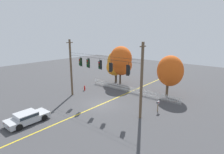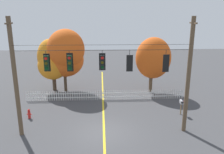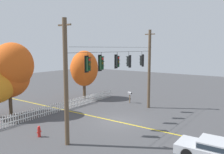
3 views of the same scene
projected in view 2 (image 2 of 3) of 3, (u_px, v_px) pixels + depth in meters
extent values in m
plane|color=#424244|center=(104.00, 132.00, 16.55)|extent=(80.00, 80.00, 0.00)
cube|color=gold|center=(104.00, 132.00, 16.55)|extent=(0.16, 36.00, 0.01)
cylinder|color=brown|center=(15.00, 79.00, 15.17)|extent=(0.29, 0.29, 8.19)
cylinder|color=brown|center=(188.00, 77.00, 15.74)|extent=(0.29, 0.29, 8.19)
cube|color=brown|center=(9.00, 23.00, 14.20)|extent=(0.10, 1.10, 0.10)
cube|color=brown|center=(193.00, 23.00, 14.77)|extent=(0.10, 1.10, 0.10)
cylinder|color=black|center=(103.00, 50.00, 14.95)|extent=(11.57, 0.02, 0.02)
cylinder|color=black|center=(103.00, 45.00, 14.60)|extent=(11.57, 0.02, 0.02)
cylinder|color=black|center=(46.00, 53.00, 14.81)|extent=(0.03, 0.03, 0.33)
cube|color=black|center=(47.00, 63.00, 15.11)|extent=(0.43, 0.02, 1.21)
cube|color=black|center=(47.00, 63.00, 14.99)|extent=(0.30, 0.24, 0.98)
cylinder|color=red|center=(46.00, 59.00, 14.77)|extent=(0.20, 0.03, 0.20)
cube|color=black|center=(45.00, 57.00, 14.70)|extent=(0.22, 0.12, 0.06)
cylinder|color=#463B09|center=(46.00, 63.00, 14.86)|extent=(0.20, 0.03, 0.20)
cube|color=black|center=(46.00, 62.00, 14.78)|extent=(0.22, 0.12, 0.06)
cylinder|color=#073513|center=(46.00, 68.00, 14.94)|extent=(0.20, 0.03, 0.20)
cube|color=black|center=(46.00, 67.00, 14.87)|extent=(0.22, 0.12, 0.06)
cylinder|color=black|center=(69.00, 53.00, 14.88)|extent=(0.03, 0.03, 0.31)
cube|color=black|center=(70.00, 62.00, 15.18)|extent=(0.43, 0.02, 1.26)
cube|color=black|center=(70.00, 63.00, 15.06)|extent=(0.30, 0.24, 1.02)
cylinder|color=red|center=(69.00, 58.00, 14.84)|extent=(0.20, 0.03, 0.20)
cube|color=black|center=(69.00, 56.00, 14.76)|extent=(0.22, 0.12, 0.06)
cylinder|color=#463B09|center=(69.00, 63.00, 14.93)|extent=(0.20, 0.03, 0.20)
cube|color=black|center=(69.00, 62.00, 14.85)|extent=(0.22, 0.12, 0.06)
cylinder|color=#073513|center=(70.00, 68.00, 15.02)|extent=(0.20, 0.03, 0.20)
cube|color=black|center=(70.00, 67.00, 14.94)|extent=(0.22, 0.12, 0.06)
cylinder|color=black|center=(102.00, 53.00, 14.99)|extent=(0.03, 0.03, 0.33)
cube|color=black|center=(102.00, 62.00, 15.28)|extent=(0.43, 0.02, 1.17)
cube|color=black|center=(102.00, 62.00, 15.16)|extent=(0.30, 0.24, 0.95)
cylinder|color=red|center=(102.00, 58.00, 14.94)|extent=(0.20, 0.03, 0.20)
cube|color=black|center=(102.00, 56.00, 14.87)|extent=(0.22, 0.12, 0.06)
cylinder|color=#463B09|center=(102.00, 63.00, 15.03)|extent=(0.20, 0.03, 0.20)
cube|color=black|center=(102.00, 61.00, 14.95)|extent=(0.22, 0.12, 0.06)
cylinder|color=#073513|center=(102.00, 67.00, 15.11)|extent=(0.20, 0.03, 0.20)
cube|color=black|center=(102.00, 66.00, 15.04)|extent=(0.22, 0.12, 0.06)
cylinder|color=black|center=(130.00, 53.00, 15.09)|extent=(0.03, 0.03, 0.42)
cube|color=black|center=(130.00, 63.00, 15.14)|extent=(0.43, 0.02, 1.12)
cube|color=black|center=(129.00, 63.00, 15.26)|extent=(0.30, 0.24, 0.90)
cylinder|color=red|center=(129.00, 58.00, 15.31)|extent=(0.20, 0.03, 0.20)
cube|color=black|center=(129.00, 56.00, 15.32)|extent=(0.22, 0.12, 0.06)
cylinder|color=#463B09|center=(129.00, 62.00, 15.39)|extent=(0.20, 0.03, 0.20)
cube|color=black|center=(129.00, 61.00, 15.40)|extent=(0.22, 0.12, 0.06)
cylinder|color=#073513|center=(129.00, 67.00, 15.47)|extent=(0.20, 0.03, 0.20)
cube|color=black|center=(129.00, 65.00, 15.48)|extent=(0.22, 0.12, 0.06)
cylinder|color=black|center=(166.00, 53.00, 15.20)|extent=(0.03, 0.03, 0.41)
cube|color=black|center=(166.00, 63.00, 15.26)|extent=(0.43, 0.02, 1.20)
cube|color=black|center=(165.00, 63.00, 15.39)|extent=(0.30, 0.24, 0.97)
cylinder|color=red|center=(165.00, 58.00, 15.43)|extent=(0.20, 0.03, 0.20)
cube|color=black|center=(165.00, 56.00, 15.44)|extent=(0.22, 0.12, 0.06)
cylinder|color=#463B09|center=(165.00, 63.00, 15.52)|extent=(0.20, 0.03, 0.20)
cube|color=black|center=(165.00, 61.00, 15.53)|extent=(0.22, 0.12, 0.06)
cylinder|color=#073513|center=(165.00, 67.00, 15.60)|extent=(0.20, 0.03, 0.20)
cube|color=black|center=(165.00, 65.00, 15.62)|extent=(0.22, 0.12, 0.06)
cube|color=white|center=(26.00, 97.00, 22.33)|extent=(0.06, 0.04, 0.98)
cube|color=white|center=(29.00, 96.00, 22.34)|extent=(0.06, 0.04, 0.98)
cube|color=white|center=(31.00, 96.00, 22.35)|extent=(0.06, 0.04, 0.98)
cube|color=white|center=(33.00, 96.00, 22.36)|extent=(0.06, 0.04, 0.98)
cube|color=white|center=(36.00, 96.00, 22.37)|extent=(0.06, 0.04, 0.98)
cube|color=white|center=(38.00, 96.00, 22.38)|extent=(0.06, 0.04, 0.98)
cube|color=white|center=(40.00, 96.00, 22.39)|extent=(0.06, 0.04, 0.98)
cube|color=white|center=(43.00, 96.00, 22.40)|extent=(0.06, 0.04, 0.98)
cube|color=white|center=(45.00, 96.00, 22.41)|extent=(0.06, 0.04, 0.98)
cube|color=white|center=(47.00, 96.00, 22.42)|extent=(0.06, 0.04, 0.98)
cube|color=white|center=(50.00, 96.00, 22.43)|extent=(0.06, 0.04, 0.98)
cube|color=white|center=(52.00, 96.00, 22.45)|extent=(0.06, 0.04, 0.98)
cube|color=white|center=(54.00, 96.00, 22.46)|extent=(0.06, 0.04, 0.98)
cube|color=white|center=(57.00, 96.00, 22.47)|extent=(0.06, 0.04, 0.98)
cube|color=white|center=(59.00, 96.00, 22.48)|extent=(0.06, 0.04, 0.98)
cube|color=white|center=(61.00, 96.00, 22.49)|extent=(0.06, 0.04, 0.98)
cube|color=white|center=(63.00, 96.00, 22.50)|extent=(0.06, 0.04, 0.98)
cube|color=white|center=(66.00, 96.00, 22.51)|extent=(0.06, 0.04, 0.98)
cube|color=white|center=(68.00, 96.00, 22.52)|extent=(0.06, 0.04, 0.98)
cube|color=white|center=(70.00, 96.00, 22.53)|extent=(0.06, 0.04, 0.98)
cube|color=white|center=(73.00, 96.00, 22.54)|extent=(0.06, 0.04, 0.98)
cube|color=white|center=(75.00, 96.00, 22.55)|extent=(0.06, 0.04, 0.98)
cube|color=white|center=(77.00, 96.00, 22.56)|extent=(0.06, 0.04, 0.98)
cube|color=white|center=(79.00, 96.00, 22.57)|extent=(0.06, 0.04, 0.98)
cube|color=white|center=(82.00, 96.00, 22.59)|extent=(0.06, 0.04, 0.98)
cube|color=white|center=(84.00, 96.00, 22.60)|extent=(0.06, 0.04, 0.98)
cube|color=white|center=(86.00, 96.00, 22.61)|extent=(0.06, 0.04, 0.98)
cube|color=white|center=(89.00, 95.00, 22.62)|extent=(0.06, 0.04, 0.98)
cube|color=white|center=(91.00, 95.00, 22.63)|extent=(0.06, 0.04, 0.98)
cube|color=white|center=(93.00, 95.00, 22.64)|extent=(0.06, 0.04, 0.98)
cube|color=white|center=(95.00, 95.00, 22.65)|extent=(0.06, 0.04, 0.98)
cube|color=white|center=(98.00, 95.00, 22.66)|extent=(0.06, 0.04, 0.98)
cube|color=white|center=(100.00, 95.00, 22.67)|extent=(0.06, 0.04, 0.98)
cube|color=white|center=(102.00, 95.00, 22.68)|extent=(0.06, 0.04, 0.98)
cube|color=white|center=(104.00, 95.00, 22.69)|extent=(0.06, 0.04, 0.98)
cube|color=white|center=(107.00, 95.00, 22.70)|extent=(0.06, 0.04, 0.98)
cube|color=white|center=(109.00, 95.00, 22.71)|extent=(0.06, 0.04, 0.98)
cube|color=white|center=(111.00, 95.00, 22.73)|extent=(0.06, 0.04, 0.98)
cube|color=white|center=(113.00, 95.00, 22.74)|extent=(0.06, 0.04, 0.98)
cube|color=white|center=(116.00, 95.00, 22.75)|extent=(0.06, 0.04, 0.98)
cube|color=white|center=(118.00, 95.00, 22.76)|extent=(0.06, 0.04, 0.98)
cube|color=white|center=(120.00, 95.00, 22.77)|extent=(0.06, 0.04, 0.98)
cube|color=white|center=(122.00, 95.00, 22.78)|extent=(0.06, 0.04, 0.98)
cube|color=white|center=(125.00, 95.00, 22.79)|extent=(0.06, 0.04, 0.98)
cube|color=white|center=(127.00, 95.00, 22.80)|extent=(0.06, 0.04, 0.98)
cube|color=white|center=(129.00, 95.00, 22.81)|extent=(0.06, 0.04, 0.98)
cube|color=white|center=(131.00, 95.00, 22.82)|extent=(0.06, 0.04, 0.98)
cube|color=white|center=(134.00, 95.00, 22.83)|extent=(0.06, 0.04, 0.98)
cube|color=white|center=(136.00, 95.00, 22.84)|extent=(0.06, 0.04, 0.98)
cube|color=white|center=(138.00, 95.00, 22.85)|extent=(0.06, 0.04, 0.98)
cube|color=white|center=(140.00, 95.00, 22.87)|extent=(0.06, 0.04, 0.98)
cube|color=white|center=(142.00, 95.00, 22.88)|extent=(0.06, 0.04, 0.98)
cube|color=white|center=(145.00, 95.00, 22.89)|extent=(0.06, 0.04, 0.98)
cube|color=white|center=(147.00, 94.00, 22.90)|extent=(0.06, 0.04, 0.98)
cube|color=white|center=(149.00, 94.00, 22.91)|extent=(0.06, 0.04, 0.98)
cube|color=white|center=(151.00, 94.00, 22.92)|extent=(0.06, 0.04, 0.98)
cube|color=white|center=(154.00, 94.00, 22.93)|extent=(0.06, 0.04, 0.98)
cube|color=white|center=(156.00, 94.00, 22.94)|extent=(0.06, 0.04, 0.98)
cube|color=white|center=(158.00, 94.00, 22.95)|extent=(0.06, 0.04, 0.98)
cube|color=white|center=(160.00, 94.00, 22.96)|extent=(0.06, 0.04, 0.98)
cube|color=white|center=(162.00, 94.00, 22.97)|extent=(0.06, 0.04, 0.98)
cube|color=white|center=(165.00, 94.00, 22.98)|extent=(0.06, 0.04, 0.98)
cube|color=white|center=(167.00, 94.00, 22.99)|extent=(0.06, 0.04, 0.98)
cube|color=white|center=(169.00, 94.00, 23.01)|extent=(0.06, 0.04, 0.98)
cube|color=white|center=(171.00, 94.00, 23.02)|extent=(0.06, 0.04, 0.98)
cube|color=white|center=(173.00, 94.00, 23.03)|extent=(0.06, 0.04, 0.98)
cube|color=white|center=(175.00, 94.00, 23.04)|extent=(0.06, 0.04, 0.98)
cube|color=white|center=(178.00, 94.00, 23.05)|extent=(0.06, 0.04, 0.98)
cube|color=white|center=(180.00, 94.00, 23.06)|extent=(0.06, 0.04, 0.98)
cube|color=white|center=(182.00, 94.00, 23.07)|extent=(0.06, 0.04, 0.98)
cube|color=white|center=(106.00, 97.00, 22.78)|extent=(15.56, 0.03, 0.08)
cube|color=white|center=(105.00, 93.00, 22.67)|extent=(15.56, 0.03, 0.08)
cylinder|color=#473828|center=(54.00, 81.00, 25.55)|extent=(0.41, 0.41, 2.09)
ellipsoid|color=orange|center=(53.00, 65.00, 24.62)|extent=(3.19, 2.93, 3.10)
ellipsoid|color=orange|center=(50.00, 57.00, 24.58)|extent=(2.77, 2.51, 4.01)
cylinder|color=#473828|center=(65.00, 80.00, 25.18)|extent=(0.32, 0.32, 2.49)
ellipsoid|color=#DB5619|center=(65.00, 60.00, 24.74)|extent=(4.02, 3.39, 3.79)
ellipsoid|color=#DB5619|center=(61.00, 53.00, 24.21)|extent=(2.66, 2.62, 4.60)
ellipsoid|color=#DB5619|center=(66.00, 49.00, 24.06)|extent=(3.96, 3.68, 4.27)
cylinder|color=brown|center=(151.00, 81.00, 24.72)|extent=(0.37, 0.37, 2.52)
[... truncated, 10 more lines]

